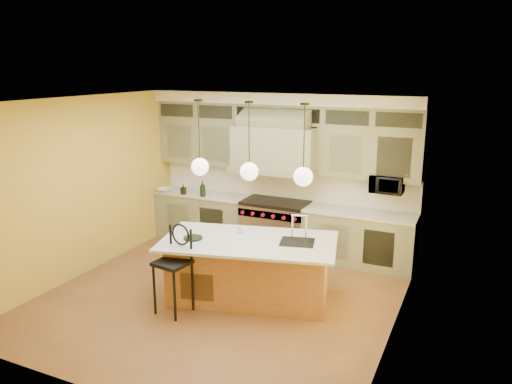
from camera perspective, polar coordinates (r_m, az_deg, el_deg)
The scene contains 18 objects.
floor at distance 7.63m, azimuth -4.12°, elevation -11.91°, with size 5.00×5.00×0.00m, color brown.
ceiling at distance 6.87m, azimuth -4.56°, elevation 10.37°, with size 5.00×5.00×0.00m, color white.
wall_back at distance 9.31m, azimuth 3.15°, elevation 2.39°, with size 5.00×5.00×0.00m, color gold.
wall_front at distance 5.19m, azimuth -17.96°, elevation -8.04°, with size 5.00×5.00×0.00m, color gold.
wall_left at distance 8.58m, azimuth -19.09°, elevation 0.59°, with size 5.00×5.00×0.00m, color gold.
wall_right at distance 6.33m, azimuth 15.92°, elevation -3.86°, with size 5.00×5.00×0.00m, color gold.
back_cabinetry at distance 9.07m, azimuth 2.53°, elevation 1.96°, with size 5.00×0.77×2.90m.
range at distance 9.24m, azimuth 2.25°, elevation -3.88°, with size 1.20×0.74×0.96m.
kitchen_island at distance 7.41m, azimuth -0.71°, elevation -8.67°, with size 2.74×1.88×1.35m.
counter_stool at distance 7.02m, azimuth -9.33°, elevation -8.06°, with size 0.49×0.49×1.25m.
microwave at distance 8.56m, azimuth 14.74°, elevation 0.88°, with size 0.54×0.37×0.30m, color black.
oil_bottle_a at distance 9.50m, azimuth -6.12°, elevation 0.37°, with size 0.12×0.12×0.31m, color black.
oil_bottle_b at distance 9.74m, azimuth -8.32°, elevation 0.31°, with size 0.09×0.09×0.20m, color black.
fruit_bowl at distance 10.00m, azimuth -10.47°, elevation 0.21°, with size 0.29×0.29×0.07m, color silver.
cup at distance 7.49m, azimuth -1.87°, elevation -4.42°, with size 0.09×0.09×0.08m, color beige.
pendant_left at distance 7.35m, azimuth -6.43°, elevation 3.10°, with size 0.26×0.26×1.11m.
pendant_center at distance 6.98m, azimuth -0.79°, elevation 2.59°, with size 0.26×0.26×1.11m.
pendant_right at distance 6.68m, azimuth 5.42°, elevation 2.00°, with size 0.26×0.26×1.11m.
Camera 1 is at (3.35, -5.98, 3.36)m, focal length 35.00 mm.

